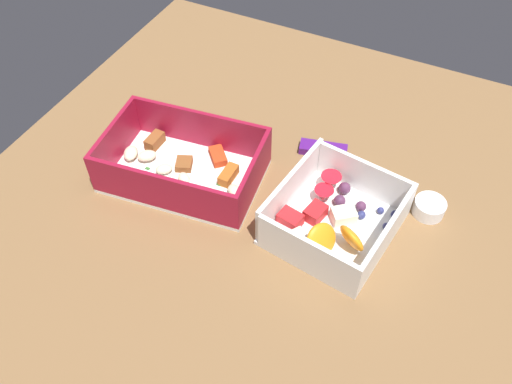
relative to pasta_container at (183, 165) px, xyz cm
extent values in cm
cube|color=brown|center=(13.10, 1.84, -3.17)|extent=(80.00, 80.00, 2.00)
cube|color=white|center=(0.21, -0.09, -1.87)|extent=(22.91, 16.06, 0.60)
cube|color=maroon|center=(-10.14, -1.32, 1.52)|extent=(2.21, 13.59, 6.19)
cube|color=maroon|center=(10.56, 1.15, 1.52)|extent=(2.21, 13.59, 6.19)
cube|color=maroon|center=(-0.57, 6.37, 1.52)|extent=(20.18, 3.00, 6.19)
cube|color=maroon|center=(0.98, -6.54, 1.52)|extent=(20.18, 3.00, 6.19)
ellipsoid|color=beige|center=(-3.56, -3.89, -0.68)|extent=(3.08, 2.78, 1.27)
ellipsoid|color=beige|center=(-2.45, -1.19, -0.74)|extent=(2.88, 2.78, 1.18)
ellipsoid|color=beige|center=(0.97, -1.42, -0.81)|extent=(2.66, 2.57, 1.09)
ellipsoid|color=beige|center=(-6.03, -0.10, -0.62)|extent=(3.30, 3.21, 1.36)
ellipsoid|color=beige|center=(8.37, -0.46, -0.76)|extent=(2.85, 2.73, 1.17)
ellipsoid|color=beige|center=(-0.68, -3.37, -0.76)|extent=(1.84, 2.47, 1.16)
ellipsoid|color=beige|center=(-8.41, -0.69, -0.59)|extent=(2.86, 3.33, 1.40)
cube|color=#AD5B1E|center=(6.26, 2.32, -0.82)|extent=(1.62, 3.58, 1.49)
cube|color=red|center=(3.06, 4.63, -0.99)|extent=(3.86, 3.92, 1.16)
cube|color=brown|center=(-0.59, 1.15, -1.04)|extent=(3.03, 3.20, 1.07)
cube|color=brown|center=(-6.74, 3.09, -0.71)|extent=(1.75, 3.23, 1.73)
cube|color=#387A33|center=(-2.38, -4.97, -1.47)|extent=(0.60, 0.40, 0.20)
cube|color=#387A33|center=(5.58, 0.20, -1.47)|extent=(0.60, 0.40, 0.20)
cube|color=#387A33|center=(0.19, -3.76, -1.47)|extent=(0.60, 0.40, 0.20)
cube|color=#387A33|center=(1.06, -3.78, -1.47)|extent=(0.60, 0.40, 0.20)
cube|color=#387A33|center=(-5.09, -1.57, -1.47)|extent=(0.60, 0.40, 0.20)
cube|color=#387A33|center=(-0.63, 0.22, -1.47)|extent=(0.60, 0.40, 0.20)
cube|color=white|center=(22.52, 0.42, -1.87)|extent=(16.63, 17.69, 0.60)
cube|color=white|center=(15.64, 1.43, 1.17)|extent=(2.87, 15.69, 5.49)
cube|color=white|center=(29.40, -0.58, 1.17)|extent=(2.87, 15.69, 5.49)
cube|color=white|center=(23.61, 7.93, 1.17)|extent=(13.26, 2.51, 5.49)
cube|color=white|center=(21.43, -7.08, 1.17)|extent=(13.26, 2.51, 5.49)
ellipsoid|color=orange|center=(25.59, -2.12, 0.65)|extent=(4.89, 4.47, 4.24)
ellipsoid|color=orange|center=(22.32, -4.13, 0.78)|extent=(5.17, 5.56, 4.50)
cube|color=red|center=(19.77, 0.73, -0.69)|extent=(2.81, 3.36, 1.77)
cube|color=red|center=(17.22, -1.74, -0.67)|extent=(3.40, 2.80, 1.81)
cube|color=#F4EACC|center=(23.30, 1.39, -0.65)|extent=(3.86, 3.72, 1.85)
cube|color=#F4EACC|center=(19.03, -4.23, -0.79)|extent=(3.07, 3.24, 1.56)
sphere|color=#562D4C|center=(21.93, 4.13, -0.76)|extent=(1.61, 1.61, 1.61)
sphere|color=#562D4C|center=(21.78, 6.49, -0.72)|extent=(1.70, 1.70, 1.70)
sphere|color=#562D4C|center=(24.80, 4.53, -0.86)|extent=(1.43, 1.43, 1.43)
cone|color=red|center=(19.66, 3.92, -0.51)|extent=(2.66, 2.66, 2.13)
cone|color=red|center=(19.70, 6.51, -0.42)|extent=(2.87, 2.87, 2.30)
sphere|color=navy|center=(29.24, 5.33, -1.04)|extent=(1.07, 1.07, 1.07)
sphere|color=navy|center=(27.36, 5.17, -1.09)|extent=(0.96, 0.96, 0.96)
sphere|color=navy|center=(28.79, 2.96, -1.10)|extent=(0.95, 0.95, 0.95)
sphere|color=navy|center=(25.31, 3.27, -1.00)|extent=(1.14, 1.14, 1.14)
cube|color=#51197A|center=(16.16, 13.18, -1.57)|extent=(7.37, 4.00, 1.20)
cylinder|color=white|center=(33.05, 8.50, -1.10)|extent=(4.20, 4.20, 2.15)
camera|label=1|loc=(31.77, -41.99, 53.88)|focal=37.31mm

